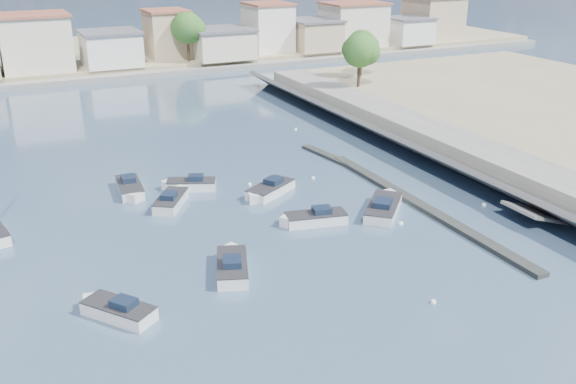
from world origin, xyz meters
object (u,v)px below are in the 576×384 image
Objects in this scene: motorboat_h at (384,207)px; motorboat_b at (232,266)px; motorboat_e at (172,200)px; motorboat_f at (189,185)px; motorboat_a at (116,310)px; motorboat_g at (130,189)px; motorboat_c at (313,219)px; motorboat_d at (269,191)px.

motorboat_b is at bearing -164.45° from motorboat_h.
motorboat_e is 3.57m from motorboat_f.
motorboat_h is (22.16, 6.13, -0.00)m from motorboat_a.
motorboat_b and motorboat_h have the same top height.
motorboat_b is at bearing -97.05° from motorboat_f.
motorboat_b and motorboat_g have the same top height.
motorboat_b is at bearing 15.27° from motorboat_a.
motorboat_a is at bearing -164.73° from motorboat_b.
motorboat_c is (16.01, 6.45, 0.00)m from motorboat_a.
motorboat_c is at bearing 21.96° from motorboat_a.
motorboat_d is 0.92× the size of motorboat_h.
motorboat_e is at bearing 169.59° from motorboat_d.
motorboat_a is at bearing -164.55° from motorboat_h.
motorboat_f is (1.89, 15.29, 0.00)m from motorboat_b.
motorboat_e is (-0.38, 12.54, 0.00)m from motorboat_b.
motorboat_a is at bearing -105.06° from motorboat_g.
motorboat_b is 0.96× the size of motorboat_h.
motorboat_b and motorboat_d have the same top height.
motorboat_f is at bearing 50.36° from motorboat_e.
motorboat_a is 20.31m from motorboat_d.
motorboat_e and motorboat_f have the same top height.
motorboat_g is (-2.47, 3.97, 0.00)m from motorboat_e.
motorboat_a is 22.99m from motorboat_h.
motorboat_g is at bearing 74.94° from motorboat_a.
motorboat_b is 1.05× the size of motorboat_d.
motorboat_a is 0.97× the size of motorboat_f.
motorboat_d is 9.81m from motorboat_h.
motorboat_a is 0.82× the size of motorboat_g.
motorboat_g is at bearing 143.82° from motorboat_h.
motorboat_a is 19.98m from motorboat_f.
motorboat_d is at bearing 95.09° from motorboat_c.
motorboat_a and motorboat_b have the same top height.
motorboat_d is 11.72m from motorboat_g.
motorboat_a is 0.86× the size of motorboat_c.
motorboat_g is (-10.99, 12.21, 0.00)m from motorboat_c.
motorboat_c is 0.96× the size of motorboat_g.
motorboat_g is at bearing 152.41° from motorboat_d.
motorboat_f is at bearing 119.62° from motorboat_c.
motorboat_e is at bearing 62.98° from motorboat_a.
motorboat_d is (15.40, 13.24, -0.00)m from motorboat_a.
motorboat_b is 12.55m from motorboat_e.
motorboat_b is at bearing -124.18° from motorboat_d.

